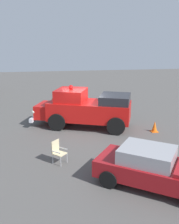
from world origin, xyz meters
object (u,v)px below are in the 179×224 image
Objects in this scene: lawn_chair_near_truck at (56,104)px; traffic_cone at (155,127)px; lawn_chair_spare at (58,150)px; vintage_fire_truck at (86,108)px; spectator_seated at (56,103)px; classic_hot_rod at (156,168)px.

lawn_chair_near_truck is 7.69m from traffic_cone.
lawn_chair_spare is (-0.26, -8.36, 0.00)m from lawn_chair_near_truck.
traffic_cone is (3.83, -1.57, -0.89)m from vintage_fire_truck.
vintage_fire_truck is at bearing -65.34° from spectator_seated.
lawn_chair_spare is at bearing -92.01° from spectator_seated.
classic_hot_rod is 3.57× the size of spectator_seated.
spectator_seated reaches higher than traffic_cone.
classic_hot_rod is 11.32m from lawn_chair_near_truck.
vintage_fire_truck is at bearing 157.70° from traffic_cone.
vintage_fire_truck is 5.04m from lawn_chair_spare.
vintage_fire_truck reaches higher than lawn_chair_near_truck.
spectator_seated is at bearing 114.66° from vintage_fire_truck.
classic_hot_rod is at bearing -113.11° from traffic_cone.
classic_hot_rod is (1.47, -7.11, -0.45)m from vintage_fire_truck.
classic_hot_rod is at bearing -36.27° from lawn_chair_spare.
spectator_seated is (0.29, 8.23, 0.11)m from lawn_chair_spare.
spectator_seated is at bearing -76.87° from lawn_chair_near_truck.
classic_hot_rod is at bearing -78.34° from vintage_fire_truck.
traffic_cone is (5.79, 3.03, -0.28)m from lawn_chair_spare.
spectator_seated reaches higher than lawn_chair_near_truck.
lawn_chair_spare is (-1.96, -4.60, -0.61)m from vintage_fire_truck.
lawn_chair_spare is at bearing -91.78° from lawn_chair_near_truck.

